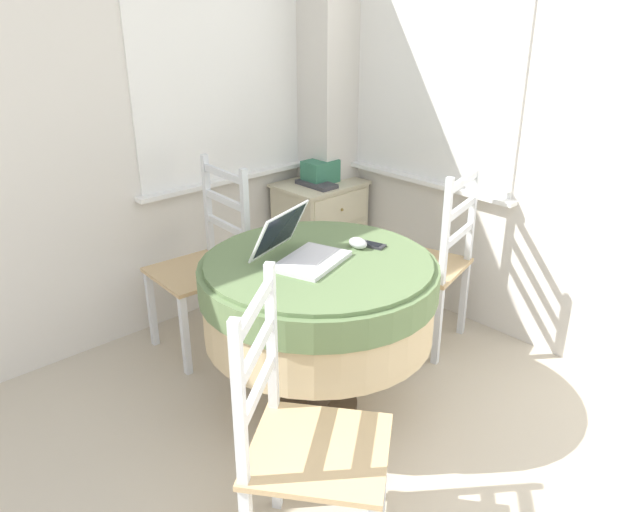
# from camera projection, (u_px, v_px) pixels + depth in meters

# --- Properties ---
(corner_room_shell) EXTENTS (4.24, 4.69, 2.55)m
(corner_room_shell) POSITION_uv_depth(u_px,v_px,m) (354.00, 115.00, 2.74)
(corner_room_shell) COLOR silver
(corner_room_shell) RESTS_ON ground_plane
(round_dining_table) EXTENTS (1.02, 1.02, 0.74)m
(round_dining_table) POSITION_uv_depth(u_px,v_px,m) (318.00, 294.00, 2.68)
(round_dining_table) COLOR #4C3D2D
(round_dining_table) RESTS_ON ground_plane
(laptop) EXTENTS (0.40, 0.40, 0.21)m
(laptop) POSITION_uv_depth(u_px,v_px,m) (300.00, 250.00, 2.59)
(laptop) COLOR silver
(laptop) RESTS_ON round_dining_table
(computer_mouse) EXTENTS (0.06, 0.09, 0.05)m
(computer_mouse) POSITION_uv_depth(u_px,v_px,m) (358.00, 243.00, 2.73)
(computer_mouse) COLOR silver
(computer_mouse) RESTS_ON round_dining_table
(cell_phone) EXTENTS (0.08, 0.12, 0.01)m
(cell_phone) POSITION_uv_depth(u_px,v_px,m) (373.00, 245.00, 2.75)
(cell_phone) COLOR #2D2D33
(cell_phone) RESTS_ON round_dining_table
(dining_chair_near_back_window) EXTENTS (0.46, 0.45, 1.00)m
(dining_chair_near_back_window) POSITION_uv_depth(u_px,v_px,m) (205.00, 265.00, 3.25)
(dining_chair_near_back_window) COLOR tan
(dining_chair_near_back_window) RESTS_ON ground_plane
(dining_chair_near_right_window) EXTENTS (0.52, 0.53, 1.00)m
(dining_chair_near_right_window) POSITION_uv_depth(u_px,v_px,m) (429.00, 263.00, 3.27)
(dining_chair_near_right_window) COLOR tan
(dining_chair_near_right_window) RESTS_ON ground_plane
(dining_chair_camera_near) EXTENTS (0.60, 0.60, 1.00)m
(dining_chair_camera_near) POSITION_uv_depth(u_px,v_px,m) (304.00, 443.00, 1.97)
(dining_chair_camera_near) COLOR tan
(dining_chair_camera_near) RESTS_ON ground_plane
(corner_cabinet) EXTENTS (0.52, 0.41, 0.68)m
(corner_cabinet) POSITION_uv_depth(u_px,v_px,m) (320.00, 234.00, 4.02)
(corner_cabinet) COLOR beige
(corner_cabinet) RESTS_ON ground_plane
(storage_box) EXTENTS (0.21, 0.15, 0.14)m
(storage_box) POSITION_uv_depth(u_px,v_px,m) (320.00, 171.00, 3.86)
(storage_box) COLOR #387A5B
(storage_box) RESTS_ON corner_cabinet
(book_on_cabinet) EXTENTS (0.13, 0.26, 0.02)m
(book_on_cabinet) POSITION_uv_depth(u_px,v_px,m) (316.00, 184.00, 3.82)
(book_on_cabinet) COLOR #3F3F44
(book_on_cabinet) RESTS_ON corner_cabinet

